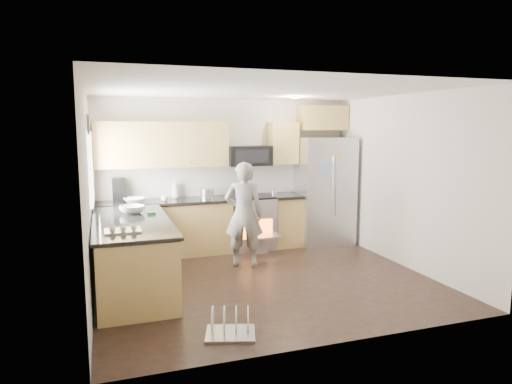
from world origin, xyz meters
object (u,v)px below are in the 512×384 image
object	(u,v)px
stove_range	(251,210)
dish_rack	(230,327)
refrigerator	(324,191)
person	(244,214)

from	to	relation	value
stove_range	dish_rack	size ratio (longest dim) A/B	3.01
refrigerator	dish_rack	world-z (taller)	refrigerator
person	dish_rack	xyz separation A→B (m)	(-0.84, -2.23, -0.72)
refrigerator	dish_rack	distance (m)	4.16
dish_rack	refrigerator	bearing A→B (deg)	49.53
person	stove_range	bearing A→B (deg)	-93.60
refrigerator	person	distance (m)	2.01
stove_range	dish_rack	xyz separation A→B (m)	(-1.26, -3.18, -0.59)
person	dish_rack	world-z (taller)	person
stove_range	refrigerator	size ratio (longest dim) A/B	0.93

